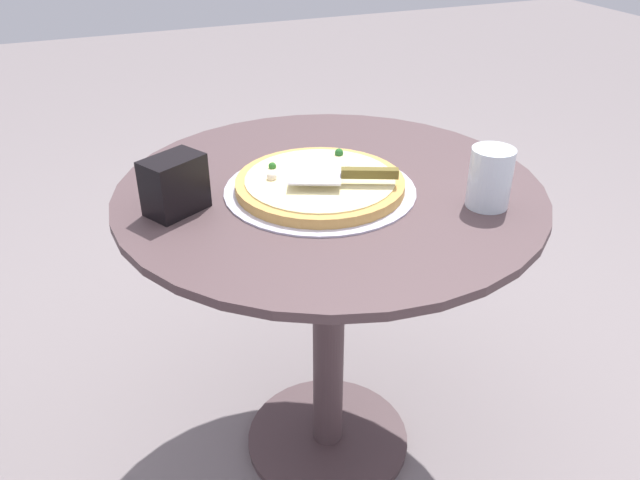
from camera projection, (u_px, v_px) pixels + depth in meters
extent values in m
plane|color=gray|center=(328.00, 440.00, 1.66)|extent=(10.00, 10.00, 0.00)
cylinder|color=#4F3B3D|center=(330.00, 190.00, 1.30)|extent=(0.87, 0.87, 0.02)
cylinder|color=#4F3B3D|center=(329.00, 329.00, 1.48)|extent=(0.07, 0.07, 0.70)
cylinder|color=#4F3B3D|center=(328.00, 437.00, 1.66)|extent=(0.41, 0.41, 0.02)
cylinder|color=silver|center=(320.00, 189.00, 1.27)|extent=(0.38, 0.38, 0.00)
cylinder|color=tan|center=(320.00, 184.00, 1.27)|extent=(0.34, 0.34, 0.02)
cylinder|color=beige|center=(320.00, 179.00, 1.26)|extent=(0.30, 0.30, 0.00)
sphere|color=white|center=(348.00, 168.00, 1.29)|extent=(0.02, 0.02, 0.02)
sphere|color=beige|center=(272.00, 177.00, 1.25)|extent=(0.02, 0.02, 0.02)
sphere|color=silver|center=(293.00, 183.00, 1.23)|extent=(0.01, 0.01, 0.01)
sphere|color=#26642A|center=(339.00, 153.00, 1.36)|extent=(0.02, 0.02, 0.02)
sphere|color=#2A6A26|center=(272.00, 166.00, 1.30)|extent=(0.02, 0.02, 0.02)
cube|color=silver|center=(315.00, 176.00, 1.23)|extent=(0.11, 0.12, 0.00)
cube|color=brown|center=(370.00, 173.00, 1.22)|extent=(0.06, 0.11, 0.02)
cylinder|color=white|center=(490.00, 178.00, 1.19)|extent=(0.08, 0.08, 0.11)
cube|color=black|center=(174.00, 185.00, 1.17)|extent=(0.11, 0.13, 0.11)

